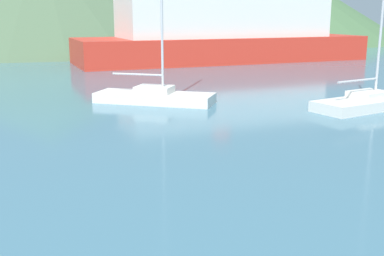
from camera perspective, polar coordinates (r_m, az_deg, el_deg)
name	(u,v)px	position (r m, az deg, el deg)	size (l,w,h in m)	color
sailboat_middle	(369,100)	(24.02, 20.21, 3.09)	(6.07, 3.05, 8.88)	white
sailboat_outer	(155,94)	(24.06, -4.45, 3.99)	(5.87, 5.01, 10.61)	white
ferry_distant	(223,33)	(45.48, 3.72, 11.15)	(27.22, 8.24, 7.45)	red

